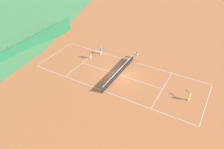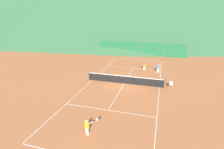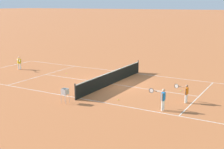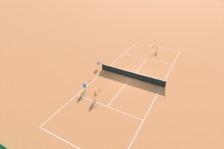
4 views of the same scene
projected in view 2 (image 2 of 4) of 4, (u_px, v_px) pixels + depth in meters
name	position (u px, v px, depth m)	size (l,w,h in m)	color
ground_plane	(124.00, 83.00, 20.94)	(600.00, 600.00, 0.00)	#BC6638
court_line_markings	(124.00, 83.00, 20.94)	(8.25, 23.85, 0.01)	white
tennis_net	(124.00, 80.00, 20.78)	(9.18, 0.08, 1.06)	#2D2D2D
windscreen_fence_far	(141.00, 49.00, 34.56)	(17.28, 0.08, 2.90)	#1E6038
player_near_baseline	(87.00, 126.00, 11.92)	(0.77, 0.83, 1.15)	white
player_far_service	(144.00, 66.00, 25.73)	(0.46, 0.94, 1.12)	white
player_far_baseline	(158.00, 68.00, 24.54)	(0.44, 1.03, 1.25)	white
tennis_ball_by_net_left	(101.00, 101.00, 16.61)	(0.07, 0.07, 0.07)	#CCE033
tennis_ball_near_corner	(127.00, 70.00, 25.63)	(0.07, 0.07, 0.07)	#CCE033
tennis_ball_service_box	(153.00, 79.00, 22.15)	(0.07, 0.07, 0.07)	#CCE033
tennis_ball_mid_court	(145.00, 89.00, 19.30)	(0.07, 0.07, 0.07)	#CCE033
tennis_ball_alley_right	(161.00, 66.00, 27.97)	(0.07, 0.07, 0.07)	#CCE033
ball_hopper	(171.00, 84.00, 19.16)	(0.36, 0.36, 0.89)	#B7B7BC
alpine_chalet	(119.00, 21.00, 52.63)	(13.00, 10.00, 11.20)	tan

